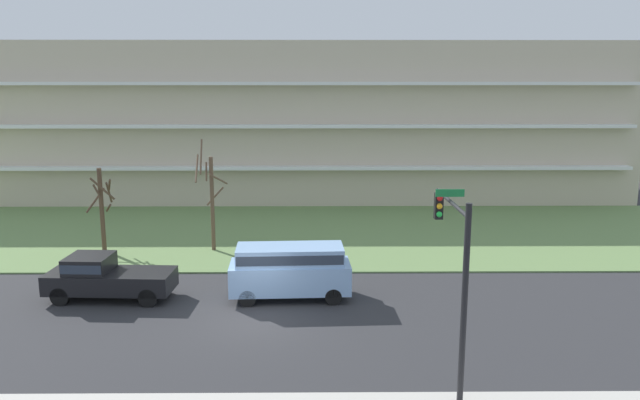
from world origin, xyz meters
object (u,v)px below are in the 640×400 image
object	(u,v)px
pickup_black_near_left	(105,276)
van_blue_center_left	(290,268)
tree_left	(211,197)
tree_far_left	(102,206)
traffic_signal_mast	(454,257)

from	to	relation	value
pickup_black_near_left	van_blue_center_left	xyz separation A→B (m)	(8.04, -0.01, 0.38)
pickup_black_near_left	tree_left	bearing A→B (deg)	-111.46
tree_far_left	van_blue_center_left	xyz separation A→B (m)	(10.58, -7.38, -1.20)
tree_far_left	van_blue_center_left	world-z (taller)	tree_far_left
tree_far_left	van_blue_center_left	size ratio (longest dim) A/B	0.89
van_blue_center_left	traffic_signal_mast	bearing A→B (deg)	122.09
tree_far_left	pickup_black_near_left	world-z (taller)	tree_far_left
pickup_black_near_left	traffic_signal_mast	size ratio (longest dim) A/B	0.90
pickup_black_near_left	traffic_signal_mast	distance (m)	15.70
pickup_black_near_left	tree_far_left	bearing A→B (deg)	-68.13
tree_far_left	pickup_black_near_left	xyz separation A→B (m)	(2.54, -7.37, -1.58)
tree_left	van_blue_center_left	size ratio (longest dim) A/B	1.18
pickup_black_near_left	traffic_signal_mast	world-z (taller)	traffic_signal_mast
tree_far_left	traffic_signal_mast	distance (m)	21.92
tree_left	pickup_black_near_left	xyz separation A→B (m)	(-3.40, -7.54, -2.06)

